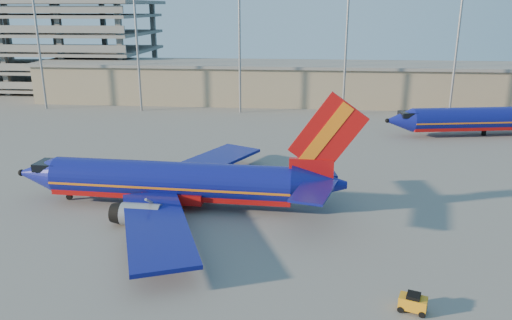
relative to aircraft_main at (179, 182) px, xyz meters
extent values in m
plane|color=slate|center=(5.20, 2.55, -2.65)|extent=(220.00, 220.00, 0.00)
cube|color=gray|center=(15.20, 60.55, 1.35)|extent=(120.00, 15.00, 8.00)
cube|color=slate|center=(15.20, 60.55, 5.55)|extent=(122.00, 16.00, 0.60)
cube|color=slate|center=(-56.80, 76.55, -1.65)|extent=(60.00, 30.00, 0.70)
cube|color=slate|center=(-56.80, 76.55, 2.55)|extent=(60.00, 30.00, 0.70)
cube|color=slate|center=(-56.80, 76.55, 6.75)|extent=(60.00, 30.00, 0.70)
cube|color=slate|center=(-56.80, 76.55, 10.95)|extent=(60.00, 30.00, 0.70)
cube|color=slate|center=(-56.80, 76.55, 15.15)|extent=(60.00, 30.00, 0.70)
cube|color=slate|center=(-56.80, 76.55, 18.35)|extent=(62.00, 32.00, 0.80)
cube|color=slate|center=(-56.80, 89.55, 7.85)|extent=(1.20, 1.20, 21.00)
cylinder|color=gray|center=(-39.80, 48.55, 11.35)|extent=(0.44, 0.44, 28.00)
cylinder|color=gray|center=(-19.80, 48.55, 11.35)|extent=(0.44, 0.44, 28.00)
cylinder|color=gray|center=(0.20, 48.55, 11.35)|extent=(0.44, 0.44, 28.00)
cylinder|color=gray|center=(20.20, 48.55, 11.35)|extent=(0.44, 0.44, 28.00)
cylinder|color=gray|center=(40.20, 48.55, 11.35)|extent=(0.44, 0.44, 28.00)
cylinder|color=navy|center=(-0.88, 0.04, 0.17)|extent=(25.22, 5.03, 3.86)
cube|color=#AF0E0E|center=(-0.88, 0.04, -0.82)|extent=(25.18, 4.30, 1.36)
cube|color=orange|center=(-0.88, 0.04, -0.09)|extent=(25.22, 5.07, 0.23)
cone|color=navy|center=(-15.59, 0.73, 0.17)|extent=(4.56, 4.06, 3.86)
cube|color=black|center=(-14.23, 0.66, 1.16)|extent=(2.63, 2.83, 0.84)
cone|color=navy|center=(14.35, -0.67, 0.53)|extent=(5.61, 4.11, 3.86)
cube|color=#AF0E0E|center=(13.52, -0.63, 1.94)|extent=(4.41, 0.78, 2.30)
cube|color=#AF0E0E|center=(14.98, -0.70, 5.60)|extent=(7.67, 0.69, 8.33)
cube|color=orange|center=(14.77, -0.69, 5.60)|extent=(5.11, 0.68, 6.54)
cube|color=navy|center=(14.10, 2.90, 1.11)|extent=(4.17, 7.10, 0.23)
cube|color=navy|center=(13.77, -4.20, 1.11)|extent=(4.72, 7.26, 0.23)
cube|color=navy|center=(1.12, 9.15, -0.77)|extent=(11.93, 16.81, 0.37)
cube|color=navy|center=(0.26, -9.21, -0.77)|extent=(10.75, 16.98, 0.37)
cube|color=#AF0E0E|center=(-0.36, 0.02, -1.24)|extent=(6.45, 4.36, 1.04)
cylinder|color=gray|center=(-1.88, 5.52, -1.45)|extent=(3.86, 2.37, 2.19)
cylinder|color=gray|center=(-2.38, -5.33, -1.45)|extent=(3.86, 2.37, 2.19)
cylinder|color=gray|center=(-12.35, 0.58, -2.08)|extent=(0.26, 0.26, 1.15)
cylinder|color=black|center=(-12.35, 0.58, -2.32)|extent=(0.68, 0.29, 0.67)
cylinder|color=black|center=(0.81, 2.68, -2.21)|extent=(0.90, 0.61, 0.88)
cylinder|color=black|center=(0.56, -2.74, -2.21)|extent=(0.90, 0.61, 0.88)
cylinder|color=navy|center=(41.85, 34.10, 0.09)|extent=(24.67, 8.12, 3.76)
cube|color=#AF0E0E|center=(41.85, 34.10, -0.87)|extent=(24.55, 7.42, 1.32)
cube|color=orange|center=(41.85, 34.10, -0.16)|extent=(24.68, 8.15, 0.22)
cone|color=navy|center=(27.76, 31.51, 0.09)|extent=(4.88, 4.47, 3.76)
cube|color=black|center=(29.06, 31.74, 1.06)|extent=(2.88, 3.04, 0.81)
cylinder|color=black|center=(41.85, 34.10, -2.19)|extent=(0.83, 0.83, 0.91)
cube|color=orange|center=(20.38, -17.07, -1.99)|extent=(2.09, 1.60, 0.88)
cube|color=black|center=(20.38, -17.07, -1.47)|extent=(1.15, 1.20, 0.31)
cylinder|color=black|center=(19.87, -16.39, -2.42)|extent=(0.48, 0.30, 0.46)
cylinder|color=black|center=(19.55, -17.30, -2.42)|extent=(0.48, 0.30, 0.46)
cylinder|color=black|center=(21.20, -16.85, -2.42)|extent=(0.48, 0.30, 0.46)
cylinder|color=black|center=(20.88, -17.76, -2.42)|extent=(0.48, 0.30, 0.46)
camera|label=1|loc=(12.54, -47.56, 17.34)|focal=35.00mm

